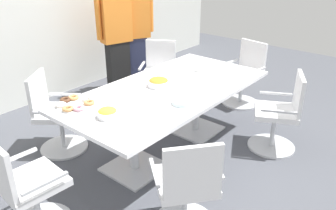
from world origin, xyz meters
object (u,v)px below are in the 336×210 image
object	(u,v)px
office_chair_2	(159,77)
plate_stack	(182,102)
office_chair_3	(55,117)
person_standing_0	(116,36)
napkin_pile	(197,68)
person_standing_1	(135,32)
office_chair_5	(187,191)
donut_platter	(75,104)
snack_bowl_chips_orange	(159,82)
office_chair_0	(280,117)
conference_table	(168,99)
snack_bowl_chips_yellow	(108,113)
office_chair_1	(244,77)
office_chair_4	(27,191)

from	to	relation	value
office_chair_2	plate_stack	xyz separation A→B (m)	(-1.14, -1.29, 0.36)
office_chair_3	person_standing_0	xyz separation A→B (m)	(1.57, 0.65, 0.52)
napkin_pile	person_standing_1	bearing A→B (deg)	75.32
office_chair_2	office_chair_5	size ratio (longest dim) A/B	1.00
office_chair_2	office_chair_3	distance (m)	1.73
office_chair_2	person_standing_0	distance (m)	0.88
office_chair_3	donut_platter	bearing A→B (deg)	43.05
office_chair_2	snack_bowl_chips_orange	size ratio (longest dim) A/B	3.89
person_standing_1	plate_stack	xyz separation A→B (m)	(-1.30, -1.93, -0.18)
office_chair_2	snack_bowl_chips_orange	distance (m)	1.30
napkin_pile	person_standing_0	bearing A→B (deg)	87.98
office_chair_5	person_standing_0	distance (m)	3.09
office_chair_3	office_chair_2	bearing A→B (deg)	141.16
office_chair_0	snack_bowl_chips_orange	size ratio (longest dim) A/B	3.89
donut_platter	office_chair_0	bearing A→B (deg)	-38.86
conference_table	plate_stack	world-z (taller)	plate_stack
snack_bowl_chips_yellow	napkin_pile	bearing A→B (deg)	4.77
office_chair_1	person_standing_1	distance (m)	1.80
office_chair_5	snack_bowl_chips_orange	world-z (taller)	office_chair_5
conference_table	office_chair_0	world-z (taller)	office_chair_0
donut_platter	office_chair_2	bearing A→B (deg)	15.62
office_chair_3	snack_bowl_chips_orange	size ratio (longest dim) A/B	3.89
snack_bowl_chips_orange	plate_stack	world-z (taller)	snack_bowl_chips_orange
office_chair_0	office_chair_1	xyz separation A→B (m)	(0.89, 0.93, 0.00)
office_chair_1	office_chair_2	world-z (taller)	same
person_standing_0	napkin_pile	distance (m)	1.52
office_chair_5	napkin_pile	world-z (taller)	office_chair_5
office_chair_5	office_chair_1	bearing A→B (deg)	57.84
person_standing_1	person_standing_0	bearing A→B (deg)	16.49
person_standing_1	office_chair_2	bearing A→B (deg)	102.63
office_chair_0	person_standing_1	size ratio (longest dim) A/B	0.51
snack_bowl_chips_yellow	donut_platter	distance (m)	0.44
office_chair_3	donut_platter	world-z (taller)	office_chair_3
office_chair_2	office_chair_5	xyz separation A→B (m)	(-1.81, -1.86, 0.00)
office_chair_0	donut_platter	xyz separation A→B (m)	(-1.72, 1.39, 0.36)
office_chair_1	snack_bowl_chips_yellow	xyz separation A→B (m)	(-2.58, 0.01, 0.39)
person_standing_0	person_standing_1	world-z (taller)	person_standing_1
conference_table	person_standing_0	distance (m)	1.81
office_chair_1	office_chair_4	size ratio (longest dim) A/B	1.00
office_chair_1	office_chair_4	distance (m)	3.41
plate_stack	donut_platter	bearing A→B (deg)	131.28
napkin_pile	office_chair_2	bearing A→B (deg)	75.35
person_standing_1	office_chair_5	bearing A→B (deg)	78.93
office_chair_1	person_standing_1	world-z (taller)	person_standing_1
office_chair_4	snack_bowl_chips_orange	world-z (taller)	office_chair_4
office_chair_3	plate_stack	size ratio (longest dim) A/B	4.44
person_standing_0	snack_bowl_chips_yellow	world-z (taller)	person_standing_0
office_chair_3	donut_platter	distance (m)	0.67
office_chair_4	snack_bowl_chips_yellow	distance (m)	0.91
office_chair_1	person_standing_0	bearing A→B (deg)	39.85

